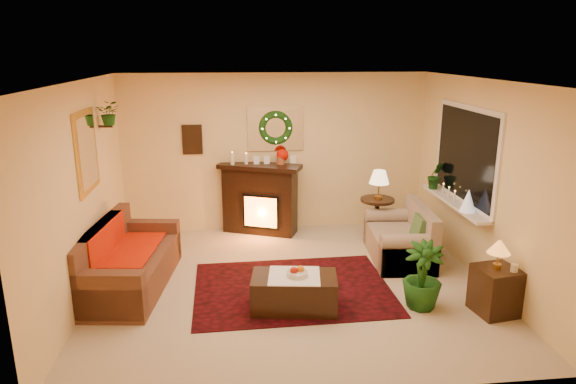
{
  "coord_description": "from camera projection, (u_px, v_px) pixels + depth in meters",
  "views": [
    {
      "loc": [
        -0.7,
        -6.08,
        2.95
      ],
      "look_at": [
        0.0,
        0.35,
        1.15
      ],
      "focal_mm": 32.0,
      "sensor_mm": 36.0,
      "label": 1
    }
  ],
  "objects": [
    {
      "name": "fruit_bowl",
      "position": [
        297.0,
        274.0,
        5.93
      ],
      "size": [
        0.24,
        0.24,
        0.06
      ],
      "primitive_type": "cylinder",
      "color": "beige",
      "rests_on": "coffee_table"
    },
    {
      "name": "wall_right",
      "position": [
        484.0,
        182.0,
        6.6
      ],
      "size": [
        4.5,
        4.5,
        0.0
      ],
      "primitive_type": "plane",
      "color": "#EFD88C",
      "rests_on": "ground"
    },
    {
      "name": "area_rug",
      "position": [
        293.0,
        288.0,
        6.55
      ],
      "size": [
        2.51,
        1.91,
        0.01
      ],
      "primitive_type": "cube",
      "rotation": [
        0.0,
        0.0,
        0.02
      ],
      "color": "#58130A",
      "rests_on": "floor"
    },
    {
      "name": "mini_tree",
      "position": [
        468.0,
        201.0,
        6.72
      ],
      "size": [
        0.2,
        0.2,
        0.31
      ],
      "primitive_type": "cone",
      "color": "silver",
      "rests_on": "window_sill"
    },
    {
      "name": "lamp_tiffany",
      "position": [
        499.0,
        253.0,
        5.77
      ],
      "size": [
        0.26,
        0.26,
        0.38
      ],
      "primitive_type": "cone",
      "color": "orange",
      "rests_on": "end_table_square"
    },
    {
      "name": "poinsettia",
      "position": [
        282.0,
        155.0,
        8.31
      ],
      "size": [
        0.2,
        0.2,
        0.2
      ],
      "primitive_type": "sphere",
      "color": "#BD0F00",
      "rests_on": "fireplace"
    },
    {
      "name": "mantel_candle_b",
      "position": [
        246.0,
        159.0,
        8.21
      ],
      "size": [
        0.06,
        0.06,
        0.17
      ],
      "primitive_type": "cylinder",
      "color": "white",
      "rests_on": "fireplace"
    },
    {
      "name": "mantel_candle_a",
      "position": [
        232.0,
        159.0,
        8.23
      ],
      "size": [
        0.07,
        0.07,
        0.2
      ],
      "primitive_type": "cylinder",
      "color": "silver",
      "rests_on": "fireplace"
    },
    {
      "name": "floor",
      "position": [
        291.0,
        284.0,
        6.69
      ],
      "size": [
        5.0,
        5.0,
        0.0
      ],
      "primitive_type": "plane",
      "color": "beige",
      "rests_on": "ground"
    },
    {
      "name": "wreath",
      "position": [
        276.0,
        128.0,
        8.33
      ],
      "size": [
        0.55,
        0.11,
        0.55
      ],
      "primitive_type": "torus",
      "rotation": [
        1.57,
        0.0,
        0.0
      ],
      "color": "#194719",
      "rests_on": "wall_back"
    },
    {
      "name": "window_frame",
      "position": [
        466.0,
        155.0,
        7.06
      ],
      "size": [
        0.03,
        1.86,
        1.36
      ],
      "primitive_type": "cube",
      "color": "white",
      "rests_on": "wall_right"
    },
    {
      "name": "red_throw",
      "position": [
        126.0,
        249.0,
        6.64
      ],
      "size": [
        0.76,
        1.23,
        0.02
      ],
      "primitive_type": "cube",
      "color": "red",
      "rests_on": "sofa"
    },
    {
      "name": "ceiling",
      "position": [
        291.0,
        81.0,
        5.99
      ],
      "size": [
        5.0,
        5.0,
        0.0
      ],
      "primitive_type": "plane",
      "color": "white",
      "rests_on": "ground"
    },
    {
      "name": "window_glass",
      "position": [
        465.0,
        155.0,
        7.06
      ],
      "size": [
        0.02,
        1.7,
        1.22
      ],
      "primitive_type": "cube",
      "color": "black",
      "rests_on": "wall_right"
    },
    {
      "name": "sill_plant",
      "position": [
        435.0,
        176.0,
        7.82
      ],
      "size": [
        0.3,
        0.24,
        0.55
      ],
      "primitive_type": "imported",
      "color": "#2B622D",
      "rests_on": "window_sill"
    },
    {
      "name": "end_table_square",
      "position": [
        496.0,
        291.0,
        5.9
      ],
      "size": [
        0.52,
        0.52,
        0.55
      ],
      "primitive_type": "cube",
      "rotation": [
        0.0,
        0.0,
        0.16
      ],
      "color": "#492316",
      "rests_on": "floor"
    },
    {
      "name": "hanging_plant",
      "position": [
        110.0,
        125.0,
        6.92
      ],
      "size": [
        0.33,
        0.28,
        0.36
      ],
      "primitive_type": "imported",
      "color": "#194719",
      "rests_on": "wall_left"
    },
    {
      "name": "floor_palm",
      "position": [
        423.0,
        272.0,
        5.97
      ],
      "size": [
        1.67,
        1.67,
        2.42
      ],
      "primitive_type": "imported",
      "rotation": [
        0.0,
        0.0,
        -0.27
      ],
      "color": "#0F3414",
      "rests_on": "floor"
    },
    {
      "name": "gold_mirror",
      "position": [
        86.0,
        152.0,
        6.25
      ],
      "size": [
        0.03,
        0.84,
        1.0
      ],
      "primitive_type": "cube",
      "color": "gold",
      "rests_on": "wall_left"
    },
    {
      "name": "wall_back",
      "position": [
        276.0,
        153.0,
        8.5
      ],
      "size": [
        5.0,
        5.0,
        0.0
      ],
      "primitive_type": "plane",
      "color": "#EFD88C",
      "rests_on": "ground"
    },
    {
      "name": "window_sill",
      "position": [
        454.0,
        202.0,
        7.23
      ],
      "size": [
        0.22,
        1.86,
        0.04
      ],
      "primitive_type": "cube",
      "color": "white",
      "rests_on": "wall_right"
    },
    {
      "name": "wall_left",
      "position": [
        82.0,
        194.0,
        6.08
      ],
      "size": [
        4.5,
        4.5,
        0.0
      ],
      "primitive_type": "plane",
      "color": "#EFD88C",
      "rests_on": "ground"
    },
    {
      "name": "wall_art",
      "position": [
        192.0,
        140.0,
        8.27
      ],
      "size": [
        0.32,
        0.03,
        0.48
      ],
      "primitive_type": "cube",
      "color": "#381E11",
      "rests_on": "wall_back"
    },
    {
      "name": "mantel_mirror",
      "position": [
        276.0,
        129.0,
        8.37
      ],
      "size": [
        0.92,
        0.02,
        0.72
      ],
      "primitive_type": "cube",
      "color": "white",
      "rests_on": "wall_back"
    },
    {
      "name": "loveseat",
      "position": [
        399.0,
        231.0,
        7.4
      ],
      "size": [
        0.88,
        1.41,
        0.78
      ],
      "primitive_type": "cube",
      "rotation": [
        0.0,
        0.0,
        -0.08
      ],
      "color": "#A3988A",
      "rests_on": "floor"
    },
    {
      "name": "lamp_cream",
      "position": [
        379.0,
        188.0,
        7.96
      ],
      "size": [
        0.31,
        0.31,
        0.47
      ],
      "primitive_type": "cone",
      "color": "#E8BF8B",
      "rests_on": "side_table_round"
    },
    {
      "name": "wall_front",
      "position": [
        322.0,
        259.0,
        4.19
      ],
      "size": [
        5.0,
        5.0,
        0.0
      ],
      "primitive_type": "plane",
      "color": "#EFD88C",
      "rests_on": "ground"
    },
    {
      "name": "sofa",
      "position": [
        130.0,
        255.0,
        6.51
      ],
      "size": [
        1.08,
        2.03,
        0.84
      ],
      "primitive_type": "cube",
      "rotation": [
        0.0,
        0.0,
        -0.12
      ],
      "color": "brown",
      "rests_on": "floor"
    },
    {
      "name": "coffee_table",
      "position": [
        294.0,
        292.0,
        6.0
      ],
      "size": [
        1.05,
        0.67,
        0.41
      ],
      "primitive_type": "cube",
      "rotation": [
        0.0,
        0.0,
        -0.13
      ],
      "color": "#53371D",
      "rests_on": "floor"
    },
    {
      "name": "fireplace",
      "position": [
        260.0,
        200.0,
        8.47
      ],
      "size": [
        1.24,
        0.8,
        1.09
      ],
      "primitive_type": "cube",
      "rotation": [
        0.0,
        0.0,
        -0.39
      ],
      "color": "black",
      "rests_on": "floor"
    },
    {
      "name": "side_table_round",
      "position": [
        376.0,
        221.0,
        8.14
      ],
      "size": [
        0.64,
        0.64,
        0.69
      ],
      "primitive_type": "cylinder",
      "rotation": [
        0.0,
        0.0,
        -0.23
      ],
      "color": "black",
      "rests_on": "floor"
    }
  ]
}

